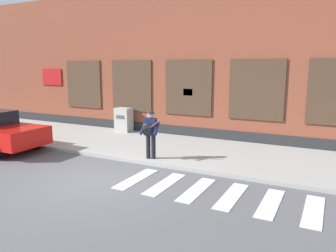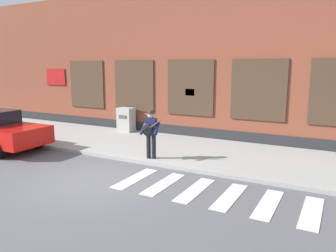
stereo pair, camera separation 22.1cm
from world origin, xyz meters
The scene contains 6 objects.
ground_plane centered at (0.00, 0.00, 0.00)m, with size 160.00×160.00×0.00m, color #56565B.
sidewalk centered at (0.00, 4.11, 0.06)m, with size 28.00×4.43×0.12m.
building_backdrop centered at (0.00, 8.31, 3.39)m, with size 28.00×4.06×6.79m.
crosswalk centered at (3.25, 0.59, 0.01)m, with size 5.20×1.90×0.01m.
busker centered at (0.37, 2.28, 1.07)m, with size 0.76×0.62×1.66m.
utility_box centered at (-3.21, 5.87, 0.70)m, with size 0.76×0.59×1.15m.
Camera 2 is at (6.07, -7.03, 3.25)m, focal length 35.00 mm.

